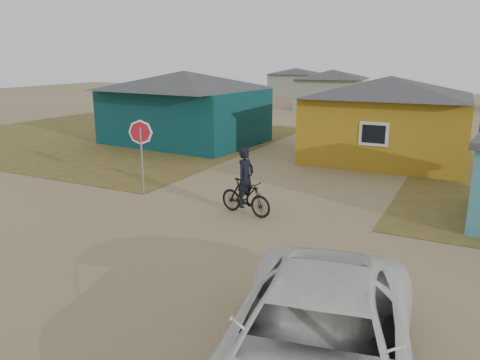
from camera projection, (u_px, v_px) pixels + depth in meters
name	position (u px, v px, depth m)	size (l,w,h in m)	color
ground	(172.00, 258.00, 11.41)	(120.00, 120.00, 0.00)	#977E57
grass_nw	(106.00, 136.00, 28.75)	(20.00, 18.00, 0.00)	brown
house_teal	(185.00, 106.00, 26.24)	(8.93, 7.08, 4.00)	#0A3438
house_yellow	(388.00, 117.00, 21.85)	(7.72, 6.76, 3.90)	#A77B19
house_pale_west	(332.00, 89.00, 42.85)	(7.04, 6.15, 3.60)	gray
house_pale_north	(296.00, 82.00, 56.72)	(6.28, 5.81, 3.40)	gray
stop_sign	(141.00, 140.00, 16.21)	(0.87, 0.11, 2.66)	gray
cyclist	(246.00, 191.00, 14.36)	(1.92, 0.86, 2.10)	black
vehicle	(316.00, 349.00, 6.50)	(2.73, 5.91, 1.64)	white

